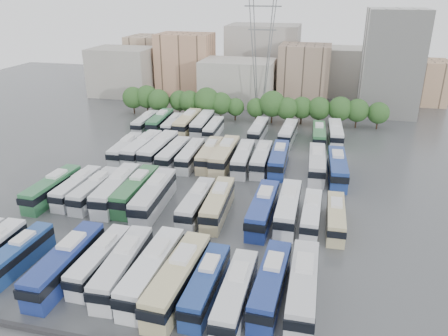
% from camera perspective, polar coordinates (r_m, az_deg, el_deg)
% --- Properties ---
extents(ground, '(220.00, 220.00, 0.00)m').
position_cam_1_polar(ground, '(70.69, -3.40, -3.33)').
color(ground, '#424447').
rests_on(ground, ground).
extents(tree_line, '(66.05, 7.53, 8.04)m').
position_cam_1_polar(tree_line, '(108.06, 2.43, 8.36)').
color(tree_line, black).
rests_on(tree_line, ground).
extents(city_buildings, '(102.00, 35.00, 20.00)m').
position_cam_1_polar(city_buildings, '(137.12, 2.25, 12.95)').
color(city_buildings, '#9E998E').
rests_on(city_buildings, ground).
extents(apartment_tower, '(14.00, 14.00, 26.00)m').
position_cam_1_polar(apartment_tower, '(121.04, 21.02, 12.68)').
color(apartment_tower, silver).
rests_on(apartment_tower, ground).
extents(electricity_pylon, '(9.00, 6.91, 33.83)m').
position_cam_1_polar(electricity_pylon, '(112.67, 4.97, 16.32)').
color(electricity_pylon, slate).
rests_on(electricity_pylon, ground).
extents(bus_r0_s2, '(2.83, 11.36, 3.54)m').
position_cam_1_polar(bus_r0_s2, '(57.57, -25.43, -10.27)').
color(bus_r0_s2, navy).
rests_on(bus_r0_s2, ground).
extents(bus_r0_s4, '(2.94, 13.33, 4.18)m').
position_cam_1_polar(bus_r0_s4, '(53.53, -19.99, -11.54)').
color(bus_r0_s4, navy).
rests_on(bus_r0_s4, ground).
extents(bus_r0_s5, '(2.73, 11.54, 3.61)m').
position_cam_1_polar(bus_r0_s5, '(53.38, -15.86, -11.43)').
color(bus_r0_s5, silver).
rests_on(bus_r0_s5, ground).
extents(bus_r0_s6, '(3.34, 12.76, 3.97)m').
position_cam_1_polar(bus_r0_s6, '(51.37, -13.05, -12.35)').
color(bus_r0_s6, silver).
rests_on(bus_r0_s6, ground).
extents(bus_r0_s7, '(3.18, 13.43, 4.20)m').
position_cam_1_polar(bus_r0_s7, '(49.89, -9.33, -13.03)').
color(bus_r0_s7, white).
rests_on(bus_r0_s7, ground).
extents(bus_r0_s8, '(3.68, 13.81, 4.29)m').
position_cam_1_polar(bus_r0_s8, '(48.31, -6.01, -14.10)').
color(bus_r0_s8, '#C6BB88').
rests_on(bus_r0_s8, ground).
extents(bus_r0_s9, '(2.76, 11.70, 3.66)m').
position_cam_1_polar(bus_r0_s9, '(47.82, -2.36, -14.88)').
color(bus_r0_s9, navy).
rests_on(bus_r0_s9, ground).
extents(bus_r0_s10, '(2.74, 12.09, 3.79)m').
position_cam_1_polar(bus_r0_s10, '(46.44, 1.53, -16.09)').
color(bus_r0_s10, silver).
rests_on(bus_r0_s10, ground).
extents(bus_r0_s11, '(3.25, 12.54, 3.90)m').
position_cam_1_polar(bus_r0_s11, '(47.90, 6.12, -14.76)').
color(bus_r0_s11, navy).
rests_on(bus_r0_s11, ground).
extents(bus_r0_s12, '(2.98, 13.14, 4.12)m').
position_cam_1_polar(bus_r0_s12, '(47.77, 10.25, -14.99)').
color(bus_r0_s12, silver).
rests_on(bus_r0_s12, ground).
extents(bus_r1_s0, '(3.16, 12.52, 3.90)m').
position_cam_1_polar(bus_r1_s0, '(73.01, -21.50, -2.44)').
color(bus_r1_s0, '#2F6E41').
rests_on(bus_r1_s0, ground).
extents(bus_r1_s1, '(2.66, 11.59, 3.63)m').
position_cam_1_polar(bus_r1_s1, '(72.27, -18.63, -2.39)').
color(bus_r1_s1, silver).
rests_on(bus_r1_s1, ground).
extents(bus_r1_s2, '(2.92, 11.97, 3.74)m').
position_cam_1_polar(bus_r1_s2, '(70.50, -16.49, -2.71)').
color(bus_r1_s2, silver).
rests_on(bus_r1_s2, ground).
extents(bus_r1_s3, '(3.61, 13.60, 4.23)m').
position_cam_1_polar(bus_r1_s3, '(69.23, -13.85, -2.68)').
color(bus_r1_s3, silver).
rests_on(bus_r1_s3, ground).
extents(bus_r1_s4, '(2.95, 13.08, 4.10)m').
position_cam_1_polar(bus_r1_s4, '(68.42, -11.42, -2.82)').
color(bus_r1_s4, '#2C6839').
rests_on(bus_r1_s4, ground).
extents(bus_r1_s5, '(3.58, 13.79, 4.29)m').
position_cam_1_polar(bus_r1_s5, '(65.91, -9.14, -3.58)').
color(bus_r1_s5, silver).
rests_on(bus_r1_s5, ground).
extents(bus_r1_s7, '(2.70, 12.08, 3.78)m').
position_cam_1_polar(bus_r1_s7, '(63.66, -3.62, -4.56)').
color(bus_r1_s7, silver).
rests_on(bus_r1_s7, ground).
extents(bus_r1_s8, '(3.15, 12.61, 3.93)m').
position_cam_1_polar(bus_r1_s8, '(63.23, -0.79, -4.64)').
color(bus_r1_s8, '#C4B687').
rests_on(bus_r1_s8, ground).
extents(bus_r1_s10, '(3.13, 13.10, 4.09)m').
position_cam_1_polar(bus_r1_s10, '(61.91, 5.10, -5.28)').
color(bus_r1_s10, navy).
rests_on(bus_r1_s10, ground).
extents(bus_r1_s11, '(2.81, 12.83, 4.02)m').
position_cam_1_polar(bus_r1_s11, '(62.68, 8.38, -5.11)').
color(bus_r1_s11, silver).
rests_on(bus_r1_s11, ground).
extents(bus_r1_s12, '(2.57, 11.14, 3.49)m').
position_cam_1_polar(bus_r1_s12, '(61.99, 11.33, -5.94)').
color(bus_r1_s12, white).
rests_on(bus_r1_s12, ground).
extents(bus_r1_s13, '(2.60, 11.07, 3.46)m').
position_cam_1_polar(bus_r1_s13, '(62.03, 14.38, -6.23)').
color(bus_r1_s13, '#C2B585').
rests_on(bus_r1_s13, ground).
extents(bus_r2_s1, '(3.16, 12.13, 3.77)m').
position_cam_1_polar(bus_r2_s1, '(86.59, -12.74, 2.46)').
color(bus_r2_s1, silver).
rests_on(bus_r2_s1, ground).
extents(bus_r2_s2, '(3.26, 13.50, 4.21)m').
position_cam_1_polar(bus_r2_s2, '(85.69, -10.60, 2.57)').
color(bus_r2_s2, silver).
rests_on(bus_r2_s2, ground).
extents(bus_r2_s3, '(3.36, 13.70, 4.27)m').
position_cam_1_polar(bus_r2_s3, '(84.65, -8.49, 2.49)').
color(bus_r2_s3, silver).
rests_on(bus_r2_s3, ground).
extents(bus_r2_s4, '(2.89, 12.22, 3.82)m').
position_cam_1_polar(bus_r2_s4, '(82.47, -6.59, 1.87)').
color(bus_r2_s4, silver).
rests_on(bus_r2_s4, ground).
extents(bus_r2_s5, '(2.86, 11.91, 3.72)m').
position_cam_1_polar(bus_r2_s5, '(81.56, -4.39, 1.68)').
color(bus_r2_s5, silver).
rests_on(bus_r2_s5, ground).
extents(bus_r2_s6, '(3.14, 12.53, 3.90)m').
position_cam_1_polar(bus_r2_s6, '(81.56, -1.88, 1.81)').
color(bus_r2_s6, '#CDB98D').
rests_on(bus_r2_s6, ground).
extents(bus_r2_s7, '(3.04, 13.69, 4.29)m').
position_cam_1_polar(bus_r2_s7, '(80.56, 0.11, 1.69)').
color(bus_r2_s7, '#CCBA8C').
rests_on(bus_r2_s7, ground).
extents(bus_r2_s8, '(3.24, 12.66, 3.94)m').
position_cam_1_polar(bus_r2_s8, '(79.76, 2.52, 1.32)').
color(bus_r2_s8, silver).
rests_on(bus_r2_s8, ground).
extents(bus_r2_s9, '(2.90, 12.35, 3.86)m').
position_cam_1_polar(bus_r2_s9, '(79.82, 4.92, 1.24)').
color(bus_r2_s9, silver).
rests_on(bus_r2_s9, ground).
extents(bus_r2_s10, '(3.07, 12.81, 4.00)m').
position_cam_1_polar(bus_r2_s10, '(79.79, 7.18, 1.19)').
color(bus_r2_s10, navy).
rests_on(bus_r2_s10, ground).
extents(bus_r2_s12, '(3.37, 13.27, 4.13)m').
position_cam_1_polar(bus_r2_s12, '(78.68, 12.02, 0.59)').
color(bus_r2_s12, silver).
rests_on(bus_r2_s12, ground).
extents(bus_r2_s13, '(3.59, 13.49, 4.19)m').
position_cam_1_polar(bus_r2_s13, '(77.67, 14.58, 0.07)').
color(bus_r2_s13, navy).
rests_on(bus_r2_s13, ground).
extents(bus_r3_s0, '(2.71, 11.59, 3.62)m').
position_cam_1_polar(bus_r3_s0, '(103.35, -10.21, 5.91)').
color(bus_r3_s0, silver).
rests_on(bus_r3_s0, ground).
extents(bus_r3_s1, '(3.30, 12.70, 3.95)m').
position_cam_1_polar(bus_r3_s1, '(102.82, -8.32, 6.04)').
color(bus_r3_s1, '#307246').
rests_on(bus_r3_s1, ground).
extents(bus_r3_s2, '(2.99, 11.22, 3.49)m').
position_cam_1_polar(bus_r3_s2, '(100.77, -6.71, 5.64)').
color(bus_r3_s2, silver).
rests_on(bus_r3_s2, ground).
extents(bus_r3_s3, '(3.07, 13.57, 4.25)m').
position_cam_1_polar(bus_r3_s3, '(100.73, -4.77, 5.94)').
color(bus_r3_s3, beige).
rests_on(bus_r3_s3, ground).
extents(bus_r3_s4, '(3.31, 13.02, 4.06)m').
position_cam_1_polar(bus_r3_s4, '(100.03, -2.83, 5.81)').
color(bus_r3_s4, silver).
rests_on(bus_r3_s4, ground).
extents(bus_r3_s5, '(2.66, 11.12, 3.47)m').
position_cam_1_polar(bus_r3_s5, '(97.37, -1.37, 5.18)').
color(bus_r3_s5, white).
rests_on(bus_r3_s5, ground).
extents(bus_r3_s8, '(2.84, 11.99, 3.75)m').
position_cam_1_polar(bus_r3_s8, '(95.96, 4.50, 4.94)').
color(bus_r3_s8, silver).
rests_on(bus_r3_s8, ground).
extents(bus_r3_s10, '(3.18, 12.20, 3.80)m').
position_cam_1_polar(bus_r3_s10, '(94.85, 8.37, 4.56)').
color(bus_r3_s10, silver).
rests_on(bus_r3_s10, ground).
extents(bus_r3_s12, '(3.17, 12.22, 3.80)m').
position_cam_1_polar(bus_r3_s12, '(94.61, 12.28, 4.24)').
color(bus_r3_s12, '#30703D').
rests_on(bus_r3_s12, ground).
extents(bus_r3_s13, '(3.40, 12.75, 3.96)m').
position_cam_1_polar(bus_r3_s13, '(96.35, 14.34, 4.43)').
color(bus_r3_s13, silver).
rests_on(bus_r3_s13, ground).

